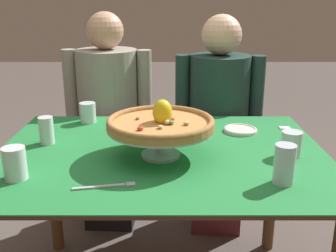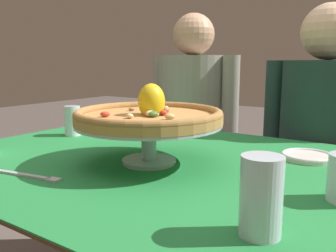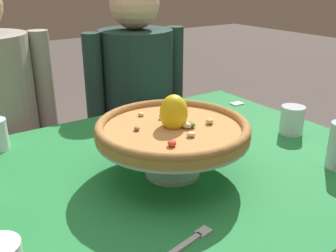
{
  "view_description": "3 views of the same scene",
  "coord_description": "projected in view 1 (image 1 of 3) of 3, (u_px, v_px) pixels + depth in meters",
  "views": [
    {
      "loc": [
        0.03,
        -1.49,
        1.32
      ],
      "look_at": [
        0.03,
        0.0,
        0.84
      ],
      "focal_mm": 42.99,
      "sensor_mm": 36.0,
      "label": 1
    },
    {
      "loc": [
        0.59,
        -0.82,
        1.01
      ],
      "look_at": [
        0.04,
        -0.01,
        0.83
      ],
      "focal_mm": 38.22,
      "sensor_mm": 36.0,
      "label": 2
    },
    {
      "loc": [
        -0.54,
        -0.82,
        1.24
      ],
      "look_at": [
        0.04,
        0.03,
        0.84
      ],
      "focal_mm": 41.07,
      "sensor_mm": 36.0,
      "label": 3
    }
  ],
  "objects": [
    {
      "name": "water_glass_front_right",
      "position": [
        284.0,
        167.0,
        1.31
      ],
      "size": [
        0.07,
        0.07,
        0.13
      ],
      "color": "silver",
      "rests_on": "dining_table"
    },
    {
      "name": "side_plate",
      "position": [
        241.0,
        130.0,
        1.83
      ],
      "size": [
        0.15,
        0.15,
        0.02
      ],
      "color": "silver",
      "rests_on": "dining_table"
    },
    {
      "name": "water_glass_front_left",
      "position": [
        15.0,
        165.0,
        1.35
      ],
      "size": [
        0.08,
        0.08,
        0.11
      ],
      "color": "white",
      "rests_on": "dining_table"
    },
    {
      "name": "pizza_stand",
      "position": [
        162.0,
        134.0,
        1.53
      ],
      "size": [
        0.41,
        0.41,
        0.12
      ],
      "color": "#B7B7C1",
      "rests_on": "dining_table"
    },
    {
      "name": "dining_table",
      "position": [
        161.0,
        173.0,
        1.63
      ],
      "size": [
        1.31,
        0.98,
        0.73
      ],
      "color": "brown",
      "rests_on": "ground"
    },
    {
      "name": "water_glass_side_right",
      "position": [
        291.0,
        145.0,
        1.55
      ],
      "size": [
        0.08,
        0.08,
        0.1
      ],
      "color": "silver",
      "rests_on": "dining_table"
    },
    {
      "name": "water_glass_side_left",
      "position": [
        47.0,
        132.0,
        1.68
      ],
      "size": [
        0.06,
        0.06,
        0.11
      ],
      "color": "white",
      "rests_on": "dining_table"
    },
    {
      "name": "pizza",
      "position": [
        162.0,
        122.0,
        1.51
      ],
      "size": [
        0.41,
        0.41,
        0.11
      ],
      "color": "#BC8447",
      "rests_on": "pizza_stand"
    },
    {
      "name": "sugar_packet",
      "position": [
        285.0,
        128.0,
        1.88
      ],
      "size": [
        0.05,
        0.04,
        0.0
      ],
      "primitive_type": "cube",
      "rotation": [
        0.0,
        0.0,
        3.06
      ],
      "color": "white",
      "rests_on": "dining_table"
    },
    {
      "name": "dinner_fork",
      "position": [
        108.0,
        186.0,
        1.3
      ],
      "size": [
        0.2,
        0.06,
        0.01
      ],
      "color": "#B7B7C1",
      "rests_on": "dining_table"
    },
    {
      "name": "diner_left",
      "position": [
        110.0,
        125.0,
        2.33
      ],
      "size": [
        0.5,
        0.36,
        1.24
      ],
      "color": "black",
      "rests_on": "ground"
    },
    {
      "name": "water_glass_back_left",
      "position": [
        88.0,
        114.0,
        1.96
      ],
      "size": [
        0.08,
        0.08,
        0.1
      ],
      "color": "white",
      "rests_on": "dining_table"
    },
    {
      "name": "diner_right",
      "position": [
        218.0,
        130.0,
        2.29
      ],
      "size": [
        0.49,
        0.35,
        1.23
      ],
      "color": "maroon",
      "rests_on": "ground"
    }
  ]
}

